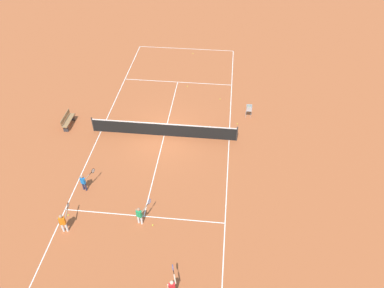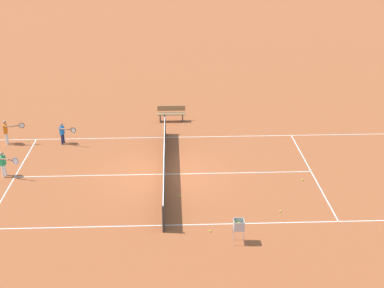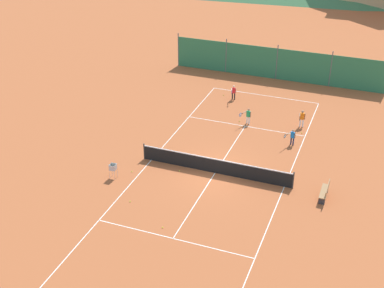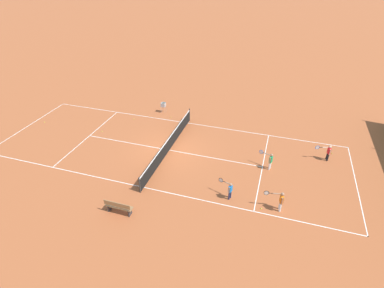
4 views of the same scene
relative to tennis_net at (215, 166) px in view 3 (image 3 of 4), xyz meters
name	(u,v)px [view 3 (image 3 of 4)]	position (x,y,z in m)	size (l,w,h in m)	color
ground_plane	(215,173)	(0.00, 0.00, -0.50)	(600.00, 600.00, 0.00)	#A8542D
court_line_markings	(215,173)	(0.00, 0.00, -0.50)	(8.25, 23.85, 0.01)	white
tennis_net	(215,166)	(0.00, 0.00, 0.00)	(9.18, 0.08, 1.06)	#2D2D2D
windscreen_fence_far	(277,64)	(0.00, 15.50, 0.81)	(17.28, 0.08, 2.90)	#2D754C
player_near_baseline	(234,92)	(-2.04, 10.29, 0.16)	(0.37, 1.00, 1.13)	black
player_near_service	(248,115)	(0.05, 6.79, 0.17)	(0.63, 0.91, 1.15)	white
player_far_service	(292,136)	(3.48, 4.92, 0.14)	(0.61, 0.87, 1.09)	#23284C
player_far_baseline	(302,118)	(3.59, 7.63, 0.21)	(0.41, 1.05, 1.22)	white
tennis_ball_far_corner	(130,202)	(-3.33, -4.40, -0.47)	(0.07, 0.07, 0.07)	#CCE033
tennis_ball_by_net_left	(163,227)	(-0.81, -5.83, -0.47)	(0.07, 0.07, 0.07)	#CCE033
tennis_ball_near_corner	(239,121)	(-0.56, 6.92, -0.47)	(0.07, 0.07, 0.07)	#CCE033
tennis_ball_alley_right	(224,95)	(-2.95, 10.75, -0.47)	(0.07, 0.07, 0.07)	#CCE033
tennis_ball_by_net_right	(179,171)	(-2.01, -0.59, -0.47)	(0.07, 0.07, 0.07)	#CCE033
tennis_ball_alley_left	(302,133)	(3.80, 6.75, -0.47)	(0.07, 0.07, 0.07)	#CCE033
tennis_ball_service_box	(132,172)	(-4.59, -1.65, -0.47)	(0.07, 0.07, 0.07)	#CCE033
ball_hopper	(113,168)	(-5.30, -2.56, 0.16)	(0.36, 0.36, 0.89)	#B7B7BC
courtside_bench	(325,191)	(6.34, -0.34, -0.05)	(0.36, 1.50, 0.84)	olive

